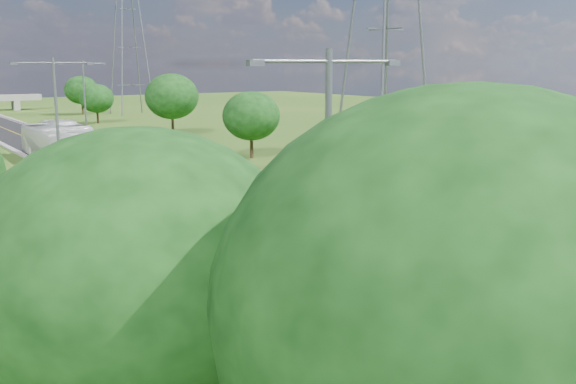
{
  "coord_description": "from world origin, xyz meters",
  "views": [
    {
      "loc": [
        -18.54,
        -4.23,
        9.52
      ],
      "look_at": [
        -0.27,
        22.76,
        3.0
      ],
      "focal_mm": 40.0,
      "sensor_mm": 36.0,
      "label": 1
    }
  ],
  "objects": [
    {
      "name": "streetlight_near_left",
      "position": [
        -6.0,
        12.0,
        5.94
      ],
      "size": [
        5.9,
        0.25,
        10.0
      ],
      "color": "slate",
      "rests_on": "ground"
    },
    {
      "name": "tree_rd",
      "position": [
        17.0,
        76.0,
        5.27
      ],
      "size": [
        7.14,
        7.14,
        8.3
      ],
      "color": "black",
      "rests_on": "ground"
    },
    {
      "name": "tree_re",
      "position": [
        14.5,
        100.0,
        4.02
      ],
      "size": [
        5.46,
        5.46,
        6.35
      ],
      "color": "black",
      "rests_on": "ground"
    },
    {
      "name": "bus_outbound",
      "position": [
        0.8,
        68.27,
        1.68
      ],
      "size": [
        2.84,
        11.62,
        3.23
      ],
      "primitive_type": "imported",
      "rotation": [
        0.0,
        0.0,
        3.15
      ],
      "color": "white",
      "rests_on": "road"
    },
    {
      "name": "ground",
      "position": [
        0.0,
        60.0,
        0.0
      ],
      "size": [
        260.0,
        260.0,
        0.0
      ],
      "primitive_type": "plane",
      "color": "#2A4F16",
      "rests_on": "ground"
    },
    {
      "name": "power_tower_far",
      "position": [
        26.0,
        115.0,
        14.01
      ],
      "size": [
        9.0,
        6.4,
        28.0
      ],
      "color": "slate",
      "rests_on": "ground"
    },
    {
      "name": "tree_rc",
      "position": [
        15.0,
        52.0,
        4.33
      ],
      "size": [
        5.88,
        5.88,
        6.84
      ],
      "color": "black",
      "rests_on": "ground"
    },
    {
      "name": "curb_right",
      "position": [
        4.25,
        66.0,
        0.11
      ],
      "size": [
        0.5,
        150.0,
        0.22
      ],
      "primitive_type": "cube",
      "color": "gray",
      "rests_on": "ground"
    },
    {
      "name": "tree_rf",
      "position": [
        18.0,
        120.0,
        4.64
      ],
      "size": [
        6.3,
        6.3,
        7.33
      ],
      "color": "black",
      "rests_on": "ground"
    },
    {
      "name": "streetlight_mid_left",
      "position": [
        -6.0,
        45.0,
        5.94
      ],
      "size": [
        5.9,
        0.25,
        10.0
      ],
      "color": "slate",
      "rests_on": "ground"
    },
    {
      "name": "tree_la",
      "position": [
        -14.0,
        8.0,
        5.27
      ],
      "size": [
        7.14,
        7.14,
        8.3
      ],
      "color": "black",
      "rests_on": "ground"
    },
    {
      "name": "speed_limit_sign",
      "position": [
        5.2,
        37.98,
        1.6
      ],
      "size": [
        0.55,
        0.09,
        2.4
      ],
      "color": "slate",
      "rests_on": "ground"
    },
    {
      "name": "tree_lf",
      "position": [
        -11.0,
        2.0,
        5.89
      ],
      "size": [
        7.98,
        7.98,
        9.28
      ],
      "color": "black",
      "rests_on": "ground"
    },
    {
      "name": "bus_inbound",
      "position": [
        -2.5,
        62.4,
        1.76
      ],
      "size": [
        2.96,
        12.2,
        3.39
      ],
      "primitive_type": "imported",
      "rotation": [
        0.0,
        0.0,
        -0.01
      ],
      "color": "white",
      "rests_on": "road"
    },
    {
      "name": "power_tower_near",
      "position": [
        22.0,
        40.0,
        14.01
      ],
      "size": [
        9.0,
        6.4,
        28.0
      ],
      "color": "slate",
      "rests_on": "ground"
    },
    {
      "name": "tree_rb",
      "position": [
        16.0,
        30.0,
        4.95
      ],
      "size": [
        6.72,
        6.72,
        7.82
      ],
      "color": "black",
      "rests_on": "ground"
    },
    {
      "name": "curb_left",
      "position": [
        -4.25,
        66.0,
        0.11
      ],
      "size": [
        0.5,
        150.0,
        0.22
      ],
      "primitive_type": "cube",
      "color": "gray",
      "rests_on": "ground"
    },
    {
      "name": "road",
      "position": [
        0.0,
        66.0,
        0.03
      ],
      "size": [
        8.0,
        150.0,
        0.06
      ],
      "primitive_type": "cube",
      "color": "black",
      "rests_on": "ground"
    },
    {
      "name": "streetlight_far_right",
      "position": [
        6.0,
        78.0,
        5.94
      ],
      "size": [
        5.9,
        0.25,
        10.0
      ],
      "color": "slate",
      "rests_on": "ground"
    }
  ]
}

